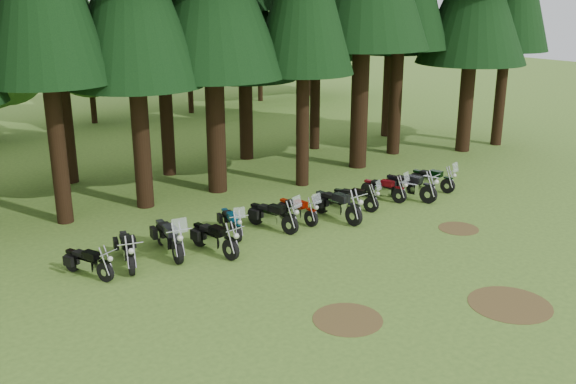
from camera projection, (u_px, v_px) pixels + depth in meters
name	position (u px, v px, depth m)	size (l,w,h in m)	color
ground	(377.00, 265.00, 19.54)	(120.00, 120.00, 0.00)	#446926
decid_4	(94.00, 52.00, 39.17)	(5.93, 5.76, 7.41)	black
decid_5	(194.00, 19.00, 42.01)	(8.45, 8.21, 10.56)	black
decid_6	(265.00, 30.00, 47.07)	(7.06, 6.86, 8.82)	black
decid_7	(315.00, 14.00, 49.28)	(8.44, 8.20, 10.55)	black
dirt_patch_0	(348.00, 319.00, 16.29)	(1.80, 1.80, 0.01)	#4C3D1E
dirt_patch_1	(459.00, 228.00, 22.51)	(1.40, 1.40, 0.01)	#4C3D1E
dirt_patch_2	(510.00, 304.00, 17.07)	(2.20, 2.20, 0.01)	#4C3D1E
motorcycle_0	(88.00, 263.00, 18.65)	(0.85, 1.88, 0.81)	black
motorcycle_1	(127.00, 250.00, 19.43)	(0.76, 2.18, 0.91)	black
motorcycle_2	(169.00, 239.00, 20.20)	(0.70, 2.48, 1.56)	black
motorcycle_3	(214.00, 239.00, 20.31)	(0.46, 2.25, 0.92)	black
motorcycle_4	(231.00, 223.00, 21.84)	(0.76, 2.02, 1.28)	black
motorcycle_5	(273.00, 216.00, 22.31)	(0.84, 2.25, 1.42)	black
motorcycle_6	(298.00, 210.00, 23.08)	(0.49, 2.03, 1.27)	black
motorcycle_7	(337.00, 206.00, 23.30)	(0.38, 2.46, 1.00)	black
motorcycle_8	(355.00, 198.00, 24.40)	(0.99, 1.97, 1.28)	black
motorcycle_9	(384.00, 189.00, 25.50)	(0.80, 2.04, 1.29)	black
motorcycle_10	(409.00, 187.00, 25.58)	(0.70, 2.37, 0.98)	black
motorcycle_11	(432.00, 179.00, 26.78)	(0.68, 2.12, 1.34)	black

